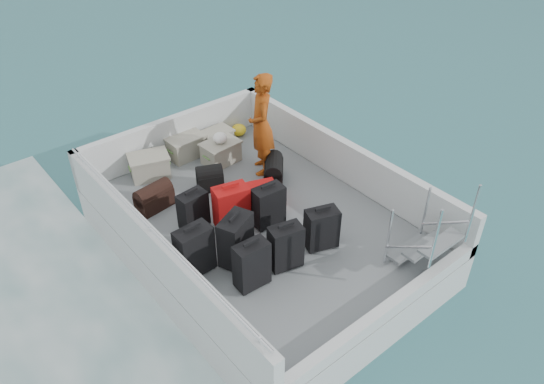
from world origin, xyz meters
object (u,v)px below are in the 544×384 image
(suitcase_3, at_px, (286,247))
(suitcase_6, at_px, (322,229))
(crate_1, at_px, (186,147))
(passenger, at_px, (261,125))
(suitcase_7, at_px, (268,206))
(crate_3, at_px, (217,140))
(crate_2, at_px, (221,153))
(suitcase_2, at_px, (193,211))
(crate_0, at_px, (150,167))
(suitcase_1, at_px, (195,251))
(suitcase_8, at_px, (255,197))
(suitcase_5, at_px, (232,207))
(suitcase_4, at_px, (236,240))
(suitcase_0, at_px, (252,265))

(suitcase_3, distance_m, suitcase_6, 0.64)
(crate_1, xyz_separation_m, passenger, (0.75, -1.18, 0.68))
(suitcase_7, relative_size, crate_3, 1.24)
(crate_2, bearing_deg, suitcase_2, -137.68)
(suitcase_2, height_order, passenger, passenger)
(crate_0, bearing_deg, crate_2, -18.56)
(suitcase_1, height_order, passenger, passenger)
(suitcase_7, bearing_deg, crate_1, 93.77)
(suitcase_1, relative_size, crate_3, 1.38)
(suitcase_6, height_order, passenger, passenger)
(crate_0, relative_size, crate_1, 1.00)
(suitcase_6, relative_size, suitcase_8, 0.84)
(suitcase_1, xyz_separation_m, suitcase_8, (1.48, 0.64, -0.21))
(suitcase_8, distance_m, crate_1, 1.88)
(suitcase_5, xyz_separation_m, suitcase_7, (0.44, -0.30, -0.02))
(crate_1, bearing_deg, crate_3, -10.24)
(suitcase_1, distance_m, passenger, 2.60)
(suitcase_4, xyz_separation_m, suitcase_5, (0.39, 0.63, -0.02))
(crate_0, height_order, crate_1, same)
(suitcase_4, distance_m, suitcase_6, 1.19)
(suitcase_3, height_order, crate_1, suitcase_3)
(suitcase_1, distance_m, suitcase_3, 1.18)
(suitcase_5, xyz_separation_m, crate_0, (-0.29, 1.91, -0.16))
(suitcase_5, height_order, crate_1, suitcase_5)
(suitcase_5, bearing_deg, suitcase_4, -108.22)
(suitcase_4, height_order, suitcase_8, suitcase_4)
(suitcase_5, distance_m, suitcase_7, 0.53)
(suitcase_1, bearing_deg, crate_2, 46.62)
(suitcase_8, bearing_deg, crate_1, 21.73)
(suitcase_3, bearing_deg, crate_0, 109.99)
(suitcase_4, bearing_deg, suitcase_7, -1.33)
(crate_1, height_order, crate_2, crate_1)
(suitcase_5, bearing_deg, suitcase_7, -20.57)
(suitcase_7, xyz_separation_m, crate_1, (0.06, 2.36, -0.14))
(crate_2, xyz_separation_m, passenger, (0.39, -0.64, 0.68))
(suitcase_2, xyz_separation_m, crate_1, (0.94, 1.74, -0.11))
(crate_0, bearing_deg, suitcase_6, -72.20)
(suitcase_3, bearing_deg, suitcase_4, 144.98)
(suitcase_0, bearing_deg, suitcase_7, 44.66)
(suitcase_7, relative_size, crate_1, 1.05)
(suitcase_1, xyz_separation_m, suitcase_4, (0.53, -0.17, 0.01))
(suitcase_0, bearing_deg, crate_1, 75.87)
(crate_0, relative_size, crate_3, 1.18)
(suitcase_1, distance_m, crate_0, 2.46)
(suitcase_2, distance_m, suitcase_5, 0.55)
(suitcase_6, bearing_deg, passenger, 94.06)
(suitcase_1, bearing_deg, passenger, 30.37)
(suitcase_1, xyz_separation_m, suitcase_7, (1.36, 0.16, -0.03))
(suitcase_3, height_order, crate_2, suitcase_3)
(suitcase_2, distance_m, suitcase_4, 0.97)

